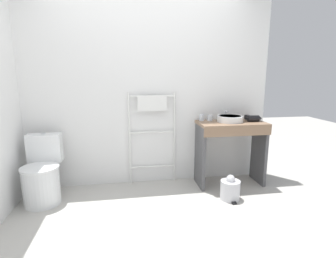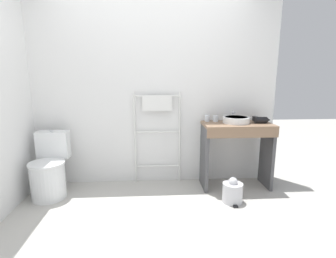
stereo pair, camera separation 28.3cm
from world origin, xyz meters
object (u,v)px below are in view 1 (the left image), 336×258
Objects in this scene: hair_dryer at (253,118)px; toilet at (42,176)px; cup_near_edge at (210,118)px; trash_bin at (230,189)px; sink_basin at (230,119)px; towel_radiator at (152,118)px; cup_near_wall at (202,118)px.

toilet is at bearing -176.95° from hair_dryer.
cup_near_edge is at bearing 7.35° from toilet.
hair_dryer is at bearing 43.51° from trash_bin.
hair_dryer reaches higher than sink_basin.
towel_radiator reaches higher than trash_bin.
towel_radiator is 1.33m from hair_dryer.
cup_near_wall reaches higher than toilet.
sink_basin and cup_near_edge have the same top height.
cup_near_wall is 1.10× the size of cup_near_edge.
cup_near_wall is 0.28× the size of trash_bin.
trash_bin is at bearing -136.49° from hair_dryer.
towel_radiator reaches higher than hair_dryer.
towel_radiator is at bearing 171.32° from hair_dryer.
towel_radiator reaches higher than toilet.
toilet is 2.17m from cup_near_edge.
towel_radiator is 1.31m from trash_bin.
toilet is 2.07m from cup_near_wall.
towel_radiator is 14.42× the size of cup_near_wall.
cup_near_wall is (1.96, 0.29, 0.58)m from toilet.
sink_basin is 0.31m from hair_dryer.
hair_dryer is (0.66, -0.15, -0.00)m from cup_near_wall.
cup_near_wall reaches higher than cup_near_edge.
trash_bin is at bearing -7.91° from toilet.
sink_basin is at bearing -20.23° from cup_near_wall.
cup_near_wall is at bearing 168.19° from cup_near_edge.
hair_dryer is (2.62, 0.14, 0.58)m from toilet.
sink_basin is at bearing -23.70° from cup_near_edge.
cup_near_wall reaches higher than hair_dryer.
trash_bin is at bearing -80.98° from cup_near_edge.
cup_near_edge is 0.95m from trash_bin.
sink_basin is 1.73× the size of hair_dryer.
sink_basin is at bearing 72.00° from trash_bin.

